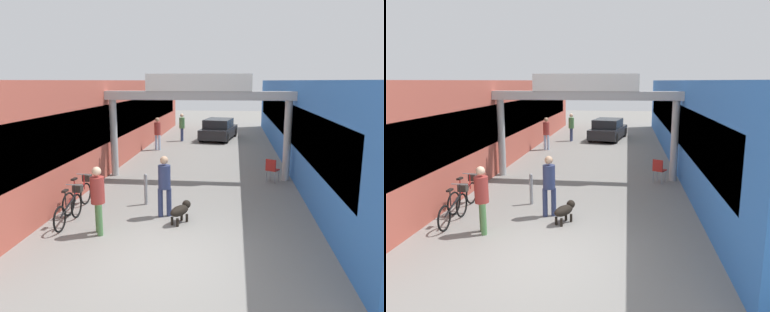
# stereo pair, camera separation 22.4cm
# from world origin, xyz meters

# --- Properties ---
(ground_plane) EXTENTS (80.00, 80.00, 0.00)m
(ground_plane) POSITION_xyz_m (0.00, 0.00, 0.00)
(ground_plane) COLOR gray
(storefront_left) EXTENTS (3.00, 26.00, 3.74)m
(storefront_left) POSITION_xyz_m (-5.09, 11.00, 1.87)
(storefront_left) COLOR #B25142
(storefront_left) RESTS_ON ground_plane
(storefront_right) EXTENTS (3.00, 26.00, 3.74)m
(storefront_right) POSITION_xyz_m (5.09, 11.00, 1.87)
(storefront_right) COLOR blue
(storefront_right) RESTS_ON ground_plane
(arcade_sign_gateway) EXTENTS (7.40, 0.47, 3.98)m
(arcade_sign_gateway) POSITION_xyz_m (0.00, 6.73, 2.81)
(arcade_sign_gateway) COLOR #B2B2B2
(arcade_sign_gateway) RESTS_ON ground_plane
(pedestrian_with_dog) EXTENTS (0.43, 0.43, 1.72)m
(pedestrian_with_dog) POSITION_xyz_m (-0.52, 2.40, 0.98)
(pedestrian_with_dog) COLOR navy
(pedestrian_with_dog) RESTS_ON ground_plane
(pedestrian_companion) EXTENTS (0.46, 0.46, 1.70)m
(pedestrian_companion) POSITION_xyz_m (-1.92, 1.02, 0.97)
(pedestrian_companion) COLOR #4C7F47
(pedestrian_companion) RESTS_ON ground_plane
(pedestrian_carrying_crate) EXTENTS (0.47, 0.47, 1.77)m
(pedestrian_carrying_crate) POSITION_xyz_m (-2.78, 12.44, 1.02)
(pedestrian_carrying_crate) COLOR #A5BFE0
(pedestrian_carrying_crate) RESTS_ON ground_plane
(pedestrian_elderly_walking) EXTENTS (0.35, 0.38, 1.72)m
(pedestrian_elderly_walking) POSITION_xyz_m (-1.88, 15.64, 0.99)
(pedestrian_elderly_walking) COLOR navy
(pedestrian_elderly_walking) RESTS_ON ground_plane
(dog_on_leash) EXTENTS (0.61, 0.79, 0.56)m
(dog_on_leash) POSITION_xyz_m (-0.00, 1.96, 0.35)
(dog_on_leash) COLOR black
(dog_on_leash) RESTS_ON ground_plane
(bicycle_black_nearest) EXTENTS (0.46, 1.69, 0.98)m
(bicycle_black_nearest) POSITION_xyz_m (-2.93, 1.63, 0.44)
(bicycle_black_nearest) COLOR black
(bicycle_black_nearest) RESTS_ON ground_plane
(bicycle_red_second) EXTENTS (0.46, 1.69, 0.98)m
(bicycle_red_second) POSITION_xyz_m (-3.16, 2.77, 0.44)
(bicycle_red_second) COLOR black
(bicycle_red_second) RESTS_ON ground_plane
(bollard_post_metal) EXTENTS (0.10, 0.10, 0.97)m
(bollard_post_metal) POSITION_xyz_m (-1.28, 3.34, 0.49)
(bollard_post_metal) COLOR gray
(bollard_post_metal) RESTS_ON ground_plane
(cafe_chair_red_nearer) EXTENTS (0.55, 0.55, 0.89)m
(cafe_chair_red_nearer) POSITION_xyz_m (2.78, 6.32, 0.54)
(cafe_chair_red_nearer) COLOR gray
(cafe_chair_red_nearer) RESTS_ON ground_plane
(parked_car_black) EXTENTS (2.42, 4.24, 1.33)m
(parked_car_black) POSITION_xyz_m (0.38, 16.59, 0.64)
(parked_car_black) COLOR black
(parked_car_black) RESTS_ON ground_plane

